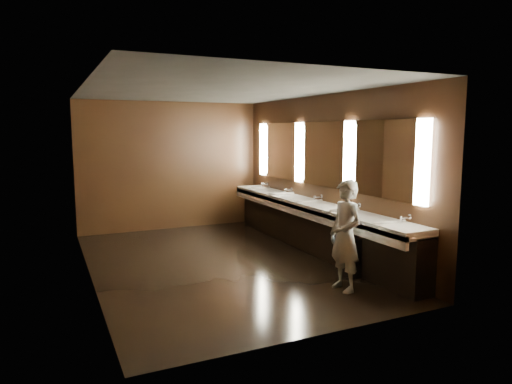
{
  "coord_description": "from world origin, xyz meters",
  "views": [
    {
      "loc": [
        -2.54,
        -6.89,
        2.15
      ],
      "look_at": [
        0.67,
        0.0,
        1.14
      ],
      "focal_mm": 32.0,
      "sensor_mm": 36.0,
      "label": 1
    }
  ],
  "objects": [
    {
      "name": "ceiling",
      "position": [
        0.0,
        0.0,
        2.8
      ],
      "size": [
        4.0,
        6.0,
        0.02
      ],
      "primitive_type": "cube",
      "color": "#2D2D2B",
      "rests_on": "wall_back"
    },
    {
      "name": "wall_right",
      "position": [
        2.0,
        0.0,
        1.4
      ],
      "size": [
        0.02,
        6.0,
        2.8
      ],
      "primitive_type": "cube",
      "color": "black",
      "rests_on": "floor"
    },
    {
      "name": "trash_bin",
      "position": [
        1.58,
        -1.44,
        0.29
      ],
      "size": [
        0.48,
        0.48,
        0.57
      ],
      "primitive_type": "cylinder",
      "rotation": [
        0.0,
        0.0,
        -0.36
      ],
      "color": "black",
      "rests_on": "floor"
    },
    {
      "name": "wall_left",
      "position": [
        -2.0,
        0.0,
        1.4
      ],
      "size": [
        0.02,
        6.0,
        2.8
      ],
      "primitive_type": "cube",
      "color": "black",
      "rests_on": "floor"
    },
    {
      "name": "wall_back",
      "position": [
        0.0,
        3.0,
        1.4
      ],
      "size": [
        4.0,
        0.02,
        2.8
      ],
      "primitive_type": "cube",
      "color": "black",
      "rests_on": "floor"
    },
    {
      "name": "wall_front",
      "position": [
        0.0,
        -3.0,
        1.4
      ],
      "size": [
        4.0,
        0.02,
        2.8
      ],
      "primitive_type": "cube",
      "color": "black",
      "rests_on": "floor"
    },
    {
      "name": "floor",
      "position": [
        0.0,
        0.0,
        0.0
      ],
      "size": [
        6.0,
        6.0,
        0.0
      ],
      "primitive_type": "plane",
      "color": "black",
      "rests_on": "ground"
    },
    {
      "name": "mirror_band",
      "position": [
        1.98,
        -0.0,
        1.75
      ],
      "size": [
        0.06,
        5.03,
        1.15
      ],
      "color": "white",
      "rests_on": "wall_right"
    },
    {
      "name": "sink_counter",
      "position": [
        1.79,
        0.0,
        0.5
      ],
      "size": [
        0.55,
        5.4,
        1.01
      ],
      "color": "black",
      "rests_on": "floor"
    },
    {
      "name": "person",
      "position": [
        1.09,
        -1.95,
        0.76
      ],
      "size": [
        0.38,
        0.57,
        1.52
      ],
      "primitive_type": "imported",
      "rotation": [
        0.0,
        0.0,
        -1.53
      ],
      "color": "#8AB6CF",
      "rests_on": "floor"
    }
  ]
}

